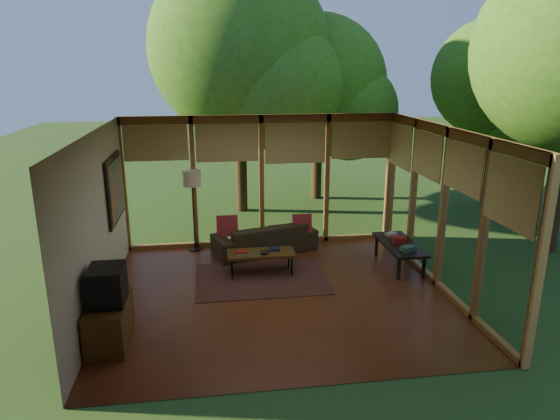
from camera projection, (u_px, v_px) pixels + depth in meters
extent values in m
plane|color=brown|center=(279.00, 294.00, 8.23)|extent=(5.50, 5.50, 0.00)
plane|color=white|center=(279.00, 130.00, 7.48)|extent=(5.50, 5.50, 0.00)
cube|color=beige|center=(97.00, 224.00, 7.48)|extent=(0.04, 5.00, 2.70)
cube|color=beige|center=(310.00, 281.00, 5.48)|extent=(5.50, 0.04, 2.70)
cube|color=#9A632F|center=(262.00, 181.00, 10.24)|extent=(5.50, 0.12, 2.70)
cube|color=#9A632F|center=(443.00, 209.00, 8.23)|extent=(0.12, 5.00, 2.70)
plane|color=#29491B|center=(479.00, 177.00, 16.94)|extent=(40.00, 40.00, 0.00)
cylinder|color=#3A2615|center=(240.00, 109.00, 12.39)|extent=(0.28, 0.28, 5.18)
sphere|color=#275513|center=(239.00, 48.00, 11.98)|extent=(4.35, 4.35, 4.35)
cylinder|color=#3A2615|center=(317.00, 126.00, 13.80)|extent=(0.28, 0.28, 4.04)
sphere|color=#275513|center=(318.00, 84.00, 13.49)|extent=(3.70, 3.70, 3.70)
cylinder|color=#3A2615|center=(485.00, 125.00, 12.87)|extent=(0.28, 0.28, 4.30)
sphere|color=#275513|center=(491.00, 78.00, 12.54)|extent=(2.94, 2.94, 2.94)
cube|color=brown|center=(261.00, 278.00, 8.84)|extent=(2.30, 1.63, 0.01)
imported|color=#332A19|center=(265.00, 237.00, 10.05)|extent=(2.19, 1.37, 0.60)
cube|color=maroon|center=(227.00, 226.00, 9.82)|extent=(0.41, 0.22, 0.43)
cube|color=maroon|center=(302.00, 224.00, 10.03)|extent=(0.38, 0.20, 0.40)
cube|color=#B5ADA4|center=(242.00, 253.00, 8.82)|extent=(0.19, 0.15, 0.03)
cube|color=maroon|center=(242.00, 252.00, 8.81)|extent=(0.20, 0.15, 0.03)
cube|color=black|center=(274.00, 249.00, 9.02)|extent=(0.24, 0.20, 0.03)
ellipsoid|color=black|center=(264.00, 252.00, 8.82)|extent=(0.16, 0.16, 0.07)
cube|color=#563717|center=(109.00, 323.00, 6.72)|extent=(0.50, 1.00, 0.60)
cube|color=black|center=(107.00, 285.00, 6.57)|extent=(0.45, 0.55, 0.50)
cube|color=#315648|center=(408.00, 249.00, 8.88)|extent=(0.29, 0.25, 0.09)
cube|color=maroon|center=(399.00, 240.00, 9.31)|extent=(0.27, 0.21, 0.11)
cube|color=#B5ADA4|center=(391.00, 234.00, 9.69)|extent=(0.24, 0.21, 0.05)
cylinder|color=black|center=(195.00, 249.00, 10.23)|extent=(0.26, 0.26, 0.03)
cylinder|color=black|center=(194.00, 213.00, 10.01)|extent=(0.03, 0.03, 1.52)
cylinder|color=beige|center=(192.00, 178.00, 9.81)|extent=(0.36, 0.36, 0.30)
cube|color=#563717|center=(261.00, 253.00, 8.92)|extent=(1.20, 0.50, 0.05)
cylinder|color=black|center=(232.00, 270.00, 8.74)|extent=(0.03, 0.03, 0.38)
cylinder|color=black|center=(292.00, 267.00, 8.88)|extent=(0.03, 0.03, 0.38)
cylinder|color=black|center=(231.00, 262.00, 9.08)|extent=(0.03, 0.03, 0.38)
cylinder|color=black|center=(289.00, 259.00, 9.23)|extent=(0.03, 0.03, 0.38)
cube|color=black|center=(400.00, 244.00, 9.28)|extent=(0.60, 1.40, 0.05)
cube|color=black|center=(399.00, 269.00, 8.74)|extent=(0.05, 0.05, 0.40)
cube|color=black|center=(424.00, 268.00, 8.80)|extent=(0.05, 0.05, 0.40)
cube|color=black|center=(376.00, 246.00, 9.88)|extent=(0.05, 0.05, 0.40)
cube|color=black|center=(399.00, 244.00, 9.95)|extent=(0.05, 0.05, 0.40)
cube|color=black|center=(114.00, 189.00, 8.76)|extent=(0.05, 1.35, 1.15)
cube|color=#1B747C|center=(116.00, 189.00, 8.77)|extent=(0.02, 1.20, 1.00)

